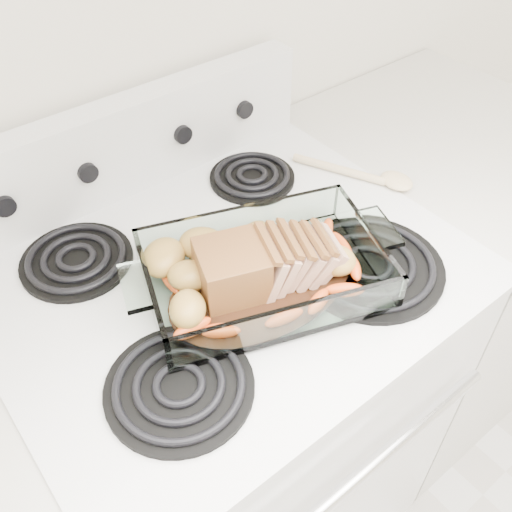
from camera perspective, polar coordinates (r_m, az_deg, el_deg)
electric_range at (r=1.33m, az=-2.57°, el=-14.85°), size 0.78×0.70×1.12m
counter_right at (r=1.66m, az=16.26°, el=-2.20°), size 0.58×0.68×0.93m
baking_dish at (r=0.91m, az=0.78°, el=-1.99°), size 0.37×0.24×0.07m
pork_roast at (r=0.89m, az=0.10°, el=-1.15°), size 0.23×0.10×0.08m
roast_vegetables at (r=0.92m, az=-0.97°, el=-0.26°), size 0.39×0.21×0.05m
wooden_spoon at (r=1.17m, az=11.45°, el=7.88°), size 0.14×0.23×0.02m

